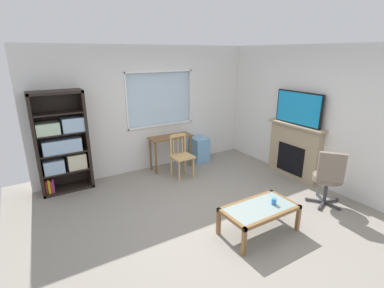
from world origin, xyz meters
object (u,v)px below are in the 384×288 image
desk_under_window (171,142)px  wooden_chair (181,156)px  office_chair (329,176)px  coffee_table (259,210)px  sippy_cup (274,201)px  fireplace (294,151)px  tv (298,108)px  bookshelf (62,144)px  plastic_drawer_unit (199,149)px

desk_under_window → wooden_chair: bearing=-93.0°
desk_under_window → office_chair: bearing=-63.1°
coffee_table → sippy_cup: 0.25m
fireplace → sippy_cup: bearing=-147.5°
tv → coffee_table: 2.53m
fireplace → sippy_cup: 2.13m
bookshelf → tv: bookshelf is taller
bookshelf → plastic_drawer_unit: bearing=-1.2°
coffee_table → desk_under_window: bearing=89.0°
fireplace → coffee_table: fireplace is taller
wooden_chair → plastic_drawer_unit: bearing=34.8°
bookshelf → coffee_table: 3.64m
desk_under_window → tv: 2.73m
tv → office_chair: tv is taller
coffee_table → plastic_drawer_unit: bearing=73.8°
coffee_table → wooden_chair: bearing=89.5°
wooden_chair → sippy_cup: 2.35m
plastic_drawer_unit → tv: (1.17, -1.76, 1.16)m
bookshelf → wooden_chair: size_ratio=2.08×
coffee_table → bookshelf: bearing=126.0°
wooden_chair → tv: 2.51m
bookshelf → tv: (4.12, -1.82, 0.55)m
desk_under_window → coffee_table: desk_under_window is taller
bookshelf → fireplace: bookshelf is taller
desk_under_window → wooden_chair: 0.53m
wooden_chair → bookshelf: bearing=163.7°
tv → sippy_cup: size_ratio=11.63×
wooden_chair → sippy_cup: size_ratio=10.00×
tv → fireplace: bearing=0.0°
tv → sippy_cup: (-1.77, -1.14, -0.99)m
coffee_table → tv: bearing=28.6°
tv → coffee_table: tv is taller
wooden_chair → fireplace: (2.00, -1.20, 0.10)m
plastic_drawer_unit → fireplace: 2.14m
desk_under_window → fireplace: 2.61m
desk_under_window → sippy_cup: 2.86m
fireplace → tv: bearing=180.0°
wooden_chair → office_chair: size_ratio=0.90×
desk_under_window → office_chair: 3.20m
plastic_drawer_unit → office_chair: size_ratio=0.57×
bookshelf → plastic_drawer_unit: bookshelf is taller
desk_under_window → plastic_drawer_unit: size_ratio=1.68×
plastic_drawer_unit → fireplace: size_ratio=0.45×
plastic_drawer_unit → office_chair: 2.99m
desk_under_window → fireplace: fireplace is taller
wooden_chair → tv: size_ratio=0.86×
fireplace → office_chair: 1.25m
desk_under_window → plastic_drawer_unit: 0.85m
plastic_drawer_unit → tv: bearing=-56.5°
wooden_chair → tv: tv is taller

